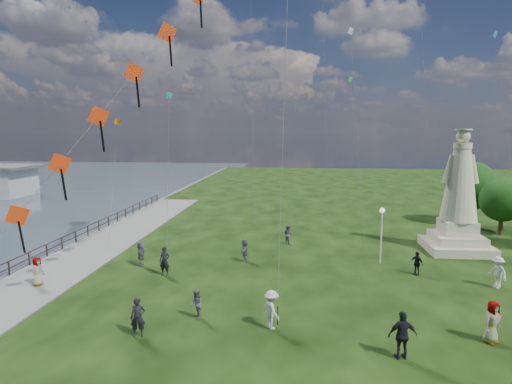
# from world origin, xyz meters

# --- Properties ---
(waterfront) EXTENTS (200.00, 200.00, 1.51)m
(waterfront) POSITION_xyz_m (-15.24, 8.99, -0.06)
(waterfront) COLOR #2F4247
(waterfront) RESTS_ON ground
(statue) EXTENTS (4.48, 4.48, 9.08)m
(statue) POSITION_xyz_m (13.26, 16.80, 3.43)
(statue) COLOR #BFB691
(statue) RESTS_ON ground
(lamppost) EXTENTS (0.36, 0.36, 3.84)m
(lamppost) POSITION_xyz_m (7.00, 13.04, 2.77)
(lamppost) COLOR silver
(lamppost) RESTS_ON ground
(tree_row) EXTENTS (6.23, 12.85, 6.07)m
(tree_row) POSITION_xyz_m (18.66, 23.31, 3.38)
(tree_row) COLOR #382314
(tree_row) RESTS_ON ground
(person_0) EXTENTS (0.74, 0.60, 1.75)m
(person_0) POSITION_xyz_m (-5.50, 1.28, 0.88)
(person_0) COLOR black
(person_0) RESTS_ON ground
(person_1) EXTENTS (0.67, 0.81, 1.44)m
(person_1) POSITION_xyz_m (-3.40, 3.25, 0.72)
(person_1) COLOR #595960
(person_1) RESTS_ON ground
(person_2) EXTENTS (1.13, 1.29, 1.79)m
(person_2) POSITION_xyz_m (0.24, 2.61, 0.89)
(person_2) COLOR silver
(person_2) RESTS_ON ground
(person_3) EXTENTS (1.21, 0.74, 1.94)m
(person_3) POSITION_xyz_m (5.51, 0.51, 0.97)
(person_3) COLOR black
(person_3) RESTS_ON ground
(person_4) EXTENTS (1.06, 0.96, 1.84)m
(person_4) POSITION_xyz_m (9.59, 2.22, 0.92)
(person_4) COLOR #595960
(person_4) RESTS_ON ground
(person_5) EXTENTS (1.00, 1.63, 1.64)m
(person_5) POSITION_xyz_m (-9.01, 11.00, 0.82)
(person_5) COLOR #595960
(person_5) RESTS_ON ground
(person_6) EXTENTS (0.69, 0.48, 1.82)m
(person_6) POSITION_xyz_m (-6.83, 9.22, 0.91)
(person_6) COLOR black
(person_6) RESTS_ON ground
(person_7) EXTENTS (0.85, 0.84, 1.52)m
(person_7) POSITION_xyz_m (0.62, 17.50, 0.76)
(person_7) COLOR #595960
(person_7) RESTS_ON ground
(person_8) EXTENTS (1.04, 1.34, 1.84)m
(person_8) POSITION_xyz_m (12.77, 8.97, 0.92)
(person_8) COLOR silver
(person_8) RESTS_ON ground
(person_9) EXTENTS (0.89, 0.97, 1.50)m
(person_9) POSITION_xyz_m (8.80, 10.86, 0.75)
(person_9) COLOR black
(person_9) RESTS_ON ground
(person_10) EXTENTS (0.61, 0.88, 1.68)m
(person_10) POSITION_xyz_m (-13.48, 6.52, 0.84)
(person_10) COLOR #595960
(person_10) RESTS_ON ground
(person_11) EXTENTS (0.69, 1.50, 1.59)m
(person_11) POSITION_xyz_m (-2.22, 12.52, 0.79)
(person_11) COLOR #595960
(person_11) RESTS_ON ground
(red_kite_train) EXTENTS (9.82, 9.35, 16.65)m
(red_kite_train) POSITION_xyz_m (-7.63, 4.61, 10.32)
(red_kite_train) COLOR black
(red_kite_train) RESTS_ON ground
(small_kites) EXTENTS (31.90, 16.12, 28.84)m
(small_kites) POSITION_xyz_m (2.70, 23.62, 15.05)
(small_kites) COLOR teal
(small_kites) RESTS_ON ground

